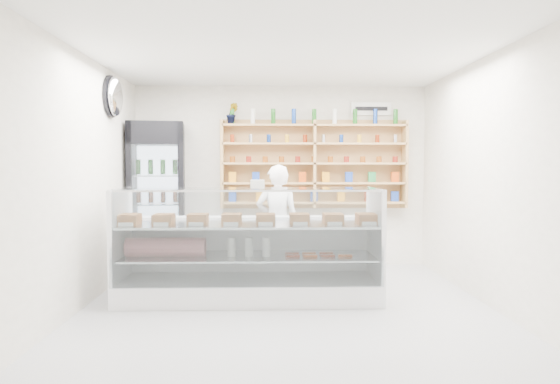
{
  "coord_description": "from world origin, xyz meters",
  "views": [
    {
      "loc": [
        -0.23,
        -5.29,
        1.56
      ],
      "look_at": [
        -0.06,
        0.9,
        1.24
      ],
      "focal_mm": 32.0,
      "sensor_mm": 36.0,
      "label": 1
    }
  ],
  "objects": [
    {
      "name": "wall_shelving",
      "position": [
        0.5,
        2.34,
        1.59
      ],
      "size": [
        2.84,
        0.28,
        1.33
      ],
      "color": "tan",
      "rests_on": "back_wall"
    },
    {
      "name": "wall_sign",
      "position": [
        1.4,
        2.47,
        2.45
      ],
      "size": [
        0.62,
        0.03,
        0.2
      ],
      "primitive_type": "cube",
      "color": "white",
      "rests_on": "back_wall"
    },
    {
      "name": "room",
      "position": [
        0.0,
        0.0,
        1.4
      ],
      "size": [
        5.0,
        5.0,
        5.0
      ],
      "color": "#B0B0B5",
      "rests_on": "ground"
    },
    {
      "name": "potted_plant",
      "position": [
        -0.75,
        2.34,
        2.36
      ],
      "size": [
        0.19,
        0.15,
        0.32
      ],
      "primitive_type": "imported",
      "rotation": [
        0.0,
        0.0,
        0.07
      ],
      "color": "#1E6626",
      "rests_on": "wall_shelving"
    },
    {
      "name": "drinks_cooler",
      "position": [
        -1.85,
        2.13,
        1.1
      ],
      "size": [
        0.89,
        0.87,
        2.2
      ],
      "rotation": [
        0.0,
        0.0,
        0.13
      ],
      "color": "black",
      "rests_on": "floor"
    },
    {
      "name": "shop_worker",
      "position": [
        -0.08,
        1.45,
        0.79
      ],
      "size": [
        0.6,
        0.41,
        1.58
      ],
      "primitive_type": "imported",
      "rotation": [
        0.0,
        0.0,
        3.08
      ],
      "color": "white",
      "rests_on": "floor"
    },
    {
      "name": "security_mirror",
      "position": [
        -2.17,
        1.2,
        2.45
      ],
      "size": [
        0.15,
        0.5,
        0.5
      ],
      "primitive_type": "ellipsoid",
      "color": "silver",
      "rests_on": "left_wall"
    },
    {
      "name": "display_counter",
      "position": [
        -0.43,
        0.48,
        0.36
      ],
      "size": [
        3.01,
        0.9,
        1.31
      ],
      "color": "white",
      "rests_on": "floor"
    }
  ]
}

